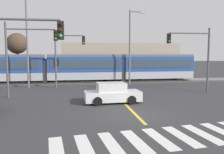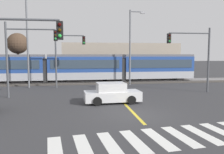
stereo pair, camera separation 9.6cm
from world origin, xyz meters
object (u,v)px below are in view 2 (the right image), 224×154
Objects in this scene: light_rail_tram at (85,67)px; sedan_crossing at (112,94)px; traffic_light_near_left at (14,51)px; traffic_light_mid_right at (195,50)px; bare_tree_far_west at (18,44)px; traffic_light_far_left at (66,51)px; street_lamp_centre at (131,43)px; street_lamp_west at (29,36)px; traffic_light_mid_left at (24,48)px.

sedan_crossing is (1.55, -12.51, -1.35)m from light_rail_tram.
traffic_light_near_left is 0.93× the size of traffic_light_mid_right.
bare_tree_far_west is at bearing 144.88° from traffic_light_mid_right.
bare_tree_far_west is at bearing 102.48° from traffic_light_near_left.
traffic_light_far_left is at bearing 82.35° from traffic_light_near_left.
traffic_light_far_left is 7.70m from street_lamp_centre.
street_lamp_centre reaches higher than light_rail_tram.
street_lamp_west is (-7.59, 9.19, 4.89)m from sedan_crossing.
traffic_light_near_left is 14.80m from street_lamp_west.
traffic_light_far_left is at bearing 157.10° from traffic_light_mid_right.
light_rail_tram is at bearing 59.70° from traffic_light_mid_left.
bare_tree_far_west is (-6.80, 8.19, 1.03)m from traffic_light_far_left.
street_lamp_west is (-6.04, -3.32, 3.55)m from light_rail_tram.
traffic_light_mid_right is at bearing -54.38° from street_lamp_centre.
traffic_light_far_left is at bearing -119.66° from light_rail_tram.
street_lamp_west is at bearing 96.46° from traffic_light_mid_left.
traffic_light_mid_left is 15.32m from traffic_light_mid_right.
traffic_light_near_left is at bearing -81.53° from traffic_light_mid_left.
street_lamp_west is (-3.84, 0.54, 1.59)m from traffic_light_far_left.
traffic_light_near_left reaches higher than sedan_crossing.
traffic_light_mid_left is at bearing -179.21° from traffic_light_mid_right.
traffic_light_mid_right is 23.18m from bare_tree_far_west.
bare_tree_far_west reaches higher than traffic_light_near_left.
sedan_crossing is 8.39m from traffic_light_near_left.
street_lamp_centre is at bearing 31.76° from traffic_light_mid_left.
traffic_light_far_left reaches higher than light_rail_tram.
bare_tree_far_west is (-14.34, 6.90, 0.12)m from street_lamp_centre.
traffic_light_far_left is (-3.75, 8.64, 3.30)m from sedan_crossing.
traffic_light_far_left is (-2.20, -3.86, 1.96)m from light_rail_tram.
traffic_light_far_left reaches higher than sedan_crossing.
light_rail_tram is 10.43m from bare_tree_far_west.
street_lamp_centre is (3.79, 9.94, 4.22)m from sedan_crossing.
traffic_light_far_left is 0.98× the size of traffic_light_mid_left.
light_rail_tram is 12.68m from sedan_crossing.
light_rail_tram is 6.55× the size of sedan_crossing.
street_lamp_centre reaches higher than traffic_light_mid_left.
light_rail_tram is at bearing -25.69° from bare_tree_far_west.
street_lamp_west is at bearing 160.46° from traffic_light_mid_right.
traffic_light_mid_right is (14.02, 8.89, 0.23)m from traffic_light_near_left.
traffic_light_far_left is at bearing 59.25° from traffic_light_mid_left.
traffic_light_far_left reaches higher than traffic_light_mid_right.
traffic_light_near_left is 8.78m from traffic_light_mid_left.
street_lamp_west is (-15.98, 5.67, 1.56)m from traffic_light_mid_right.
street_lamp_west is at bearing 129.57° from sedan_crossing.
street_lamp_west reaches higher than light_rail_tram.
traffic_light_mid_right is (15.32, 0.21, -0.09)m from traffic_light_mid_left.
bare_tree_far_west is (-3.62, 13.53, 0.91)m from traffic_light_mid_left.
street_lamp_centre is 1.34× the size of bare_tree_far_west.
traffic_light_far_left is 10.70m from bare_tree_far_west.
street_lamp_centre is (-4.60, 6.42, 0.88)m from traffic_light_mid_right.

